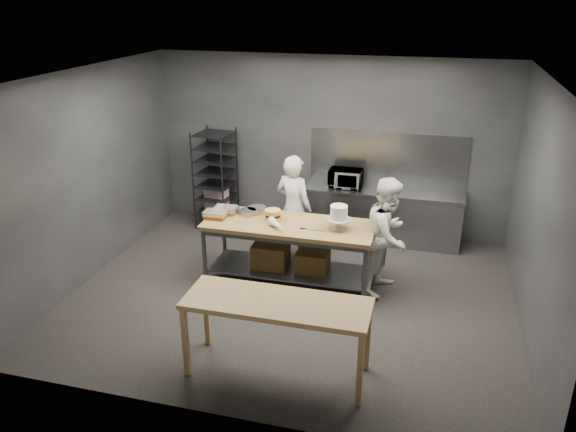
# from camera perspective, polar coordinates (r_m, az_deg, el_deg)

# --- Properties ---
(ground) EXTENTS (6.00, 6.00, 0.00)m
(ground) POSITION_cam_1_polar(r_m,az_deg,el_deg) (7.93, 0.39, -8.00)
(ground) COLOR black
(ground) RESTS_ON ground
(back_wall) EXTENTS (6.00, 0.04, 3.00)m
(back_wall) POSITION_cam_1_polar(r_m,az_deg,el_deg) (9.62, 4.18, 7.13)
(back_wall) COLOR #4C4F54
(back_wall) RESTS_ON ground
(work_table) EXTENTS (2.40, 0.90, 0.92)m
(work_table) POSITION_cam_1_polar(r_m,az_deg,el_deg) (8.02, 0.07, -3.02)
(work_table) COLOR olive
(work_table) RESTS_ON ground
(near_counter) EXTENTS (2.00, 0.70, 0.90)m
(near_counter) POSITION_cam_1_polar(r_m,az_deg,el_deg) (6.06, -1.13, -9.36)
(near_counter) COLOR olive
(near_counter) RESTS_ON ground
(back_counter) EXTENTS (2.60, 0.60, 0.90)m
(back_counter) POSITION_cam_1_polar(r_m,az_deg,el_deg) (9.53, 9.55, 0.06)
(back_counter) COLOR slate
(back_counter) RESTS_ON ground
(splashback_panel) EXTENTS (2.60, 0.02, 0.90)m
(splashback_panel) POSITION_cam_1_polar(r_m,az_deg,el_deg) (9.52, 10.07, 5.74)
(splashback_panel) COLOR slate
(splashback_panel) RESTS_ON back_counter
(speed_rack) EXTENTS (0.65, 0.70, 1.75)m
(speed_rack) POSITION_cam_1_polar(r_m,az_deg,el_deg) (9.97, -7.36, 3.67)
(speed_rack) COLOR black
(speed_rack) RESTS_ON ground
(chef_behind) EXTENTS (0.71, 0.58, 1.69)m
(chef_behind) POSITION_cam_1_polar(r_m,az_deg,el_deg) (8.63, 0.58, 0.81)
(chef_behind) COLOR white
(chef_behind) RESTS_ON ground
(chef_right) EXTENTS (0.84, 0.96, 1.65)m
(chef_right) POSITION_cam_1_polar(r_m,az_deg,el_deg) (7.83, 10.11, -1.98)
(chef_right) COLOR white
(chef_right) RESTS_ON ground
(microwave) EXTENTS (0.54, 0.37, 0.30)m
(microwave) POSITION_cam_1_polar(r_m,az_deg,el_deg) (9.39, 5.85, 3.83)
(microwave) COLOR black
(microwave) RESTS_ON back_counter
(frosted_cake_stand) EXTENTS (0.34, 0.34, 0.35)m
(frosted_cake_stand) POSITION_cam_1_polar(r_m,az_deg,el_deg) (7.62, 5.18, 0.13)
(frosted_cake_stand) COLOR #BAAF95
(frosted_cake_stand) RESTS_ON work_table
(layer_cake) EXTENTS (0.22, 0.22, 0.16)m
(layer_cake) POSITION_cam_1_polar(r_m,az_deg,el_deg) (7.94, -1.55, 0.09)
(layer_cake) COLOR #F4C44D
(layer_cake) RESTS_ON work_table
(cake_pans) EXTENTS (0.65, 0.40, 0.07)m
(cake_pans) POSITION_cam_1_polar(r_m,az_deg,el_deg) (8.25, -4.34, 0.58)
(cake_pans) COLOR gray
(cake_pans) RESTS_ON work_table
(piping_bag) EXTENTS (0.35, 0.36, 0.12)m
(piping_bag) POSITION_cam_1_polar(r_m,az_deg,el_deg) (7.65, -1.10, -0.95)
(piping_bag) COLOR silver
(piping_bag) RESTS_ON work_table
(offset_spatula) EXTENTS (0.36, 0.02, 0.02)m
(offset_spatula) POSITION_cam_1_polar(r_m,az_deg,el_deg) (7.67, 2.15, -1.36)
(offset_spatula) COLOR slate
(offset_spatula) RESTS_ON work_table
(pastry_clamshells) EXTENTS (0.39, 0.42, 0.11)m
(pastry_clamshells) POSITION_cam_1_polar(r_m,az_deg,el_deg) (8.17, -6.90, 0.38)
(pastry_clamshells) COLOR #9F551F
(pastry_clamshells) RESTS_ON work_table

